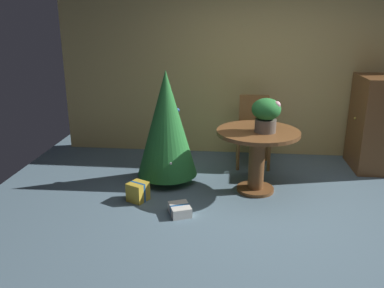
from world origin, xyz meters
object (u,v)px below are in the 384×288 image
gift_box_gold (138,192)px  wooden_cabinet (374,123)px  flower_vase (266,113)px  round_dining_table (257,148)px  holiday_tree (167,124)px  wooden_chair_far (254,126)px  gift_box_cream (180,210)px

gift_box_gold → wooden_cabinet: 3.27m
flower_vase → wooden_cabinet: wooden_cabinet is taller
round_dining_table → holiday_tree: bearing=170.0°
wooden_chair_far → gift_box_cream: bearing=-116.7°
gift_box_gold → gift_box_cream: 0.59m
gift_box_cream → wooden_cabinet: 2.98m
round_dining_table → flower_vase: size_ratio=2.49×
gift_box_gold → gift_box_cream: size_ratio=0.85×
wooden_chair_far → gift_box_gold: size_ratio=3.62×
round_dining_table → gift_box_gold: bearing=-163.1°
round_dining_table → wooden_cabinet: wooden_cabinet is taller
holiday_tree → wooden_cabinet: size_ratio=1.11×
round_dining_table → wooden_chair_far: 0.95m
round_dining_table → wooden_cabinet: size_ratio=0.76×
flower_vase → wooden_cabinet: size_ratio=0.31×
round_dining_table → flower_vase: bearing=-31.7°
wooden_chair_far → gift_box_gold: 1.95m
holiday_tree → wooden_chair_far: bearing=34.6°
wooden_chair_far → round_dining_table: bearing=-90.0°
round_dining_table → gift_box_cream: bearing=-140.1°
flower_vase → gift_box_cream: size_ratio=1.24×
holiday_tree → gift_box_cream: size_ratio=4.52×
flower_vase → gift_box_cream: (-0.90, -0.64, -0.92)m
holiday_tree → gift_box_gold: 0.91m
holiday_tree → gift_box_cream: bearing=-72.9°
round_dining_table → gift_box_gold: 1.46m
holiday_tree → gift_box_gold: bearing=-112.0°
gift_box_gold → wooden_cabinet: (2.94, 1.34, 0.52)m
flower_vase → holiday_tree: size_ratio=0.27×
flower_vase → wooden_cabinet: 1.85m
wooden_cabinet → wooden_chair_far: bearing=179.6°
gift_box_cream → holiday_tree: bearing=107.1°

